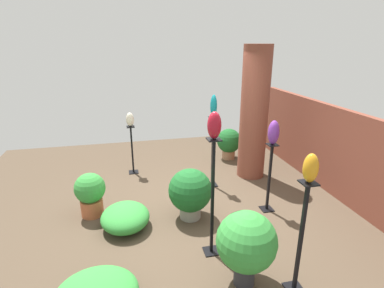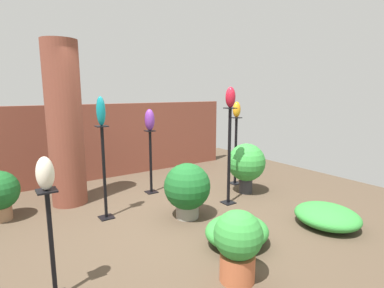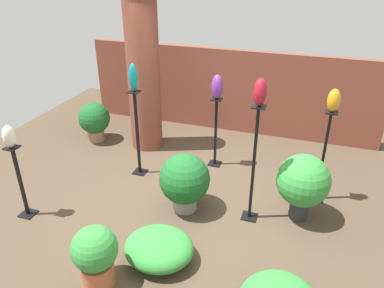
# 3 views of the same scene
# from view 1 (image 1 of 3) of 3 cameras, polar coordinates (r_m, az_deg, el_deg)

# --- Properties ---
(ground_plane) EXTENTS (8.00, 8.00, 0.00)m
(ground_plane) POSITION_cam_1_polar(r_m,az_deg,el_deg) (5.03, -0.08, -13.09)
(ground_plane) COLOR #4C3D2D
(brick_wall_back) EXTENTS (5.60, 0.12, 1.58)m
(brick_wall_back) POSITION_cam_1_polar(r_m,az_deg,el_deg) (5.84, 26.72, -1.90)
(brick_wall_back) COLOR brown
(brick_wall_back) RESTS_ON ground
(brick_pillar) EXTENTS (0.55, 0.55, 2.63)m
(brick_pillar) POSITION_cam_1_polar(r_m,az_deg,el_deg) (6.06, 11.75, 5.66)
(brick_pillar) COLOR brown
(brick_pillar) RESTS_ON ground
(pedestal_teal) EXTENTS (0.20, 0.20, 1.37)m
(pedestal_teal) POSITION_cam_1_polar(r_m,az_deg,el_deg) (5.68, 3.92, -2.11)
(pedestal_teal) COLOR black
(pedestal_teal) RESTS_ON ground
(pedestal_ivory) EXTENTS (0.20, 0.20, 1.03)m
(pedestal_ivory) POSITION_cam_1_polar(r_m,az_deg,el_deg) (6.41, -11.31, -1.52)
(pedestal_ivory) COLOR black
(pedestal_ivory) RESTS_ON ground
(pedestal_ruby) EXTENTS (0.20, 0.20, 1.59)m
(pedestal_ruby) POSITION_cam_1_polar(r_m,az_deg,el_deg) (3.85, 3.90, -11.13)
(pedestal_ruby) COLOR black
(pedestal_ruby) RESTS_ON ground
(pedestal_violet) EXTENTS (0.20, 0.20, 1.16)m
(pedestal_violet) POSITION_cam_1_polar(r_m,az_deg,el_deg) (5.04, 14.47, -6.80)
(pedestal_violet) COLOR black
(pedestal_violet) RESTS_ON ground
(pedestal_amber) EXTENTS (0.20, 0.20, 1.34)m
(pedestal_amber) POSITION_cam_1_polar(r_m,az_deg,el_deg) (3.57, 19.90, -17.35)
(pedestal_amber) COLOR black
(pedestal_amber) RESTS_ON ground
(art_vase_teal) EXTENTS (0.13, 0.12, 0.41)m
(art_vase_teal) POSITION_cam_1_polar(r_m,az_deg,el_deg) (5.41, 4.14, 7.25)
(art_vase_teal) COLOR #0F727A
(art_vase_teal) RESTS_ON pedestal_teal
(art_vase_ivory) EXTENTS (0.14, 0.16, 0.29)m
(art_vase_ivory) POSITION_cam_1_polar(r_m,az_deg,el_deg) (6.21, -11.72, 4.58)
(art_vase_ivory) COLOR beige
(art_vase_ivory) RESTS_ON pedestal_ivory
(art_vase_ruby) EXTENTS (0.15, 0.17, 0.33)m
(art_vase_ruby) POSITION_cam_1_polar(r_m,az_deg,el_deg) (3.46, 4.27, 3.57)
(art_vase_ruby) COLOR maroon
(art_vase_ruby) RESTS_ON pedestal_ruby
(art_vase_violet) EXTENTS (0.18, 0.17, 0.38)m
(art_vase_violet) POSITION_cam_1_polar(r_m,az_deg,el_deg) (4.75, 15.27, 2.13)
(art_vase_violet) COLOR #6B2D8C
(art_vase_violet) RESTS_ON pedestal_violet
(art_vase_amber) EXTENTS (0.16, 0.15, 0.30)m
(art_vase_amber) POSITION_cam_1_polar(r_m,az_deg,el_deg) (3.15, 21.66, -4.29)
(art_vase_amber) COLOR orange
(art_vase_amber) RESTS_ON pedestal_amber
(potted_plant_near_pillar) EXTENTS (0.68, 0.68, 0.82)m
(potted_plant_near_pillar) POSITION_cam_1_polar(r_m,az_deg,el_deg) (4.71, -0.36, -9.05)
(potted_plant_near_pillar) COLOR gray
(potted_plant_near_pillar) RESTS_ON ground
(potted_plant_mid_right) EXTENTS (0.57, 0.57, 0.73)m
(potted_plant_mid_right) POSITION_cam_1_polar(r_m,az_deg,el_deg) (7.14, 7.06, 0.39)
(potted_plant_mid_right) COLOR #936B4C
(potted_plant_mid_right) RESTS_ON ground
(potted_plant_front_right) EXTENTS (0.68, 0.68, 0.92)m
(potted_plant_front_right) POSITION_cam_1_polar(r_m,az_deg,el_deg) (3.54, 10.32, -18.05)
(potted_plant_front_right) COLOR #2D2D33
(potted_plant_front_right) RESTS_ON ground
(potted_plant_walkway_edge) EXTENTS (0.48, 0.48, 0.72)m
(potted_plant_walkway_edge) POSITION_cam_1_polar(r_m,az_deg,el_deg) (5.07, -18.79, -8.74)
(potted_plant_walkway_edge) COLOR #B25B38
(potted_plant_walkway_edge) RESTS_ON ground
(foliage_bed_west) EXTENTS (0.80, 0.72, 0.34)m
(foliage_bed_west) POSITION_cam_1_polar(r_m,az_deg,el_deg) (4.72, -12.59, -13.45)
(foliage_bed_west) COLOR #338C38
(foliage_bed_west) RESTS_ON ground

